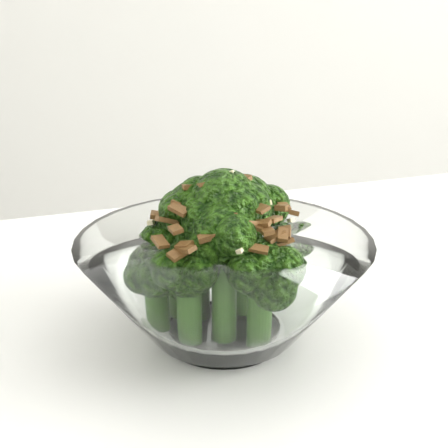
{
  "coord_description": "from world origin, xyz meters",
  "views": [
    {
      "loc": [
        -0.23,
        -0.26,
        0.98
      ],
      "look_at": [
        -0.23,
        0.14,
        0.83
      ],
      "focal_mm": 55.0,
      "sensor_mm": 36.0,
      "label": 1
    }
  ],
  "objects": [
    {
      "name": "broccoli_dish",
      "position": [
        -0.23,
        0.14,
        0.8
      ],
      "size": [
        0.19,
        0.19,
        0.12
      ],
      "color": "white",
      "rests_on": "table"
    }
  ]
}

